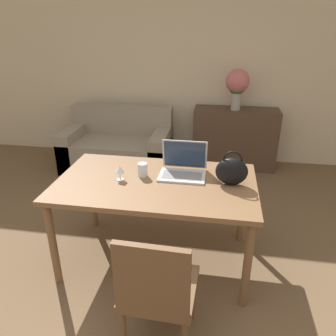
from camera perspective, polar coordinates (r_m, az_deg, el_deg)
name	(u,v)px	position (r m, az deg, el deg)	size (l,w,h in m)	color
wall_back	(188,66)	(4.80, 3.48, 17.36)	(10.00, 0.06, 2.70)	beige
dining_table	(156,190)	(2.63, -2.13, -3.78)	(1.58, 0.93, 0.76)	brown
chair	(157,288)	(2.04, -1.92, -20.20)	(0.45, 0.45, 0.89)	brown
couch	(118,147)	(4.70, -8.66, 3.57)	(1.46, 0.82, 0.82)	gray
sideboard	(234,138)	(4.72, 11.50, 5.11)	(1.14, 0.40, 0.83)	#4C3828
laptop	(183,166)	(2.70, 2.69, 0.42)	(0.37, 0.30, 0.27)	silver
drinking_glass	(143,170)	(2.66, -4.45, -0.31)	(0.08, 0.08, 0.11)	silver
wine_glass	(120,170)	(2.61, -8.41, -0.36)	(0.07, 0.07, 0.12)	silver
handbag	(232,171)	(2.54, 11.03, -0.54)	(0.25, 0.12, 0.28)	black
flower_vase	(237,84)	(4.48, 11.99, 14.11)	(0.31, 0.31, 0.54)	#9E998E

